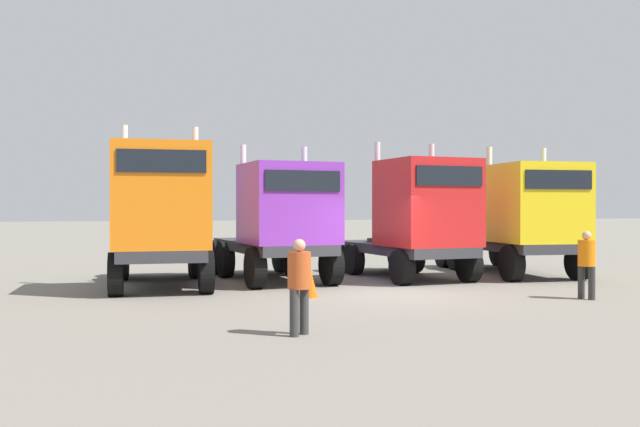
# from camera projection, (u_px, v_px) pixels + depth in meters

# --- Properties ---
(ground) EXTENTS (200.00, 200.00, 0.00)m
(ground) POSITION_uv_depth(u_px,v_px,m) (393.00, 295.00, 17.59)
(ground) COLOR slate
(semi_truck_orange) EXTENTS (2.84, 6.41, 4.42)m
(semi_truck_orange) POSITION_uv_depth(u_px,v_px,m) (161.00, 214.00, 18.67)
(semi_truck_orange) COLOR #333338
(semi_truck_orange) RESTS_ON ground
(semi_truck_purple) EXTENTS (3.04, 5.90, 4.01)m
(semi_truck_purple) POSITION_uv_depth(u_px,v_px,m) (281.00, 221.00, 20.28)
(semi_truck_purple) COLOR #333338
(semi_truck_purple) RESTS_ON ground
(semi_truck_red) EXTENTS (3.02, 5.83, 4.18)m
(semi_truck_red) POSITION_uv_depth(u_px,v_px,m) (418.00, 218.00, 21.11)
(semi_truck_red) COLOR #333338
(semi_truck_red) RESTS_ON ground
(semi_truck_yellow) EXTENTS (2.96, 6.54, 4.11)m
(semi_truck_yellow) POSITION_uv_depth(u_px,v_px,m) (525.00, 219.00, 22.12)
(semi_truck_yellow) COLOR #333338
(semi_truck_yellow) RESTS_ON ground
(visitor_in_hivis) EXTENTS (0.51, 0.51, 1.62)m
(visitor_in_hivis) POSITION_uv_depth(u_px,v_px,m) (587.00, 260.00, 16.75)
(visitor_in_hivis) COLOR #2F2F2F
(visitor_in_hivis) RESTS_ON ground
(visitor_with_camera) EXTENTS (0.56, 0.56, 1.65)m
(visitor_with_camera) POSITION_uv_depth(u_px,v_px,m) (299.00, 280.00, 12.01)
(visitor_with_camera) COLOR #333333
(visitor_with_camera) RESTS_ON ground
(traffic_cone_near) EXTENTS (0.36, 0.36, 0.71)m
(traffic_cone_near) POSITION_uv_depth(u_px,v_px,m) (310.00, 283.00, 17.07)
(traffic_cone_near) COLOR #F2590C
(traffic_cone_near) RESTS_ON ground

